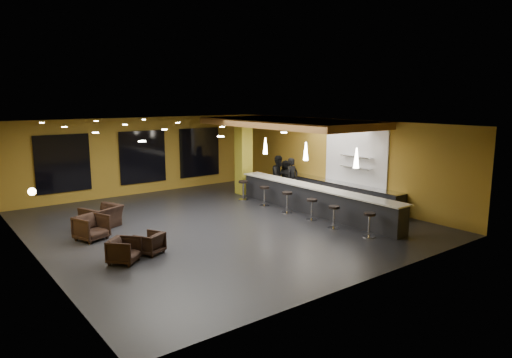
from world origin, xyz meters
TOP-DOWN VIEW (x-y plane):
  - floor at (0.00, 0.00)m, footprint 12.00×13.00m
  - ceiling at (0.00, 0.00)m, footprint 12.00×13.00m
  - wall_back at (0.00, 6.55)m, footprint 12.00×0.10m
  - wall_front at (0.00, -6.55)m, footprint 12.00×0.10m
  - wall_left at (-6.05, 0.00)m, footprint 0.10×13.00m
  - wall_right at (6.05, 0.00)m, footprint 0.10×13.00m
  - wood_soffit at (4.00, 1.00)m, footprint 3.60×8.00m
  - window_left at (-3.50, 6.44)m, footprint 2.20×0.06m
  - window_center at (0.00, 6.44)m, footprint 2.20×0.06m
  - window_right at (3.00, 6.44)m, footprint 2.20×0.06m
  - tile_backsplash at (5.96, -1.00)m, footprint 0.06×3.20m
  - bar_counter at (3.65, -1.00)m, footprint 0.60×8.00m
  - bar_top at (3.65, -1.00)m, footprint 0.78×8.10m
  - prep_counter at (5.65, -0.50)m, footprint 0.70×6.00m
  - prep_top at (5.65, -0.50)m, footprint 0.72×6.00m
  - wall_shelf_lower at (5.82, -1.20)m, footprint 0.30×1.50m
  - wall_shelf_upper at (5.82, -1.20)m, footprint 0.30×1.50m
  - column at (3.65, 3.60)m, footprint 0.60×0.60m
  - wall_sconce at (-5.88, 0.50)m, footprint 0.22×0.22m
  - pendant_0 at (3.65, -3.00)m, footprint 0.20×0.20m
  - pendant_1 at (3.65, -0.50)m, footprint 0.20×0.20m
  - pendant_2 at (3.65, 2.00)m, footprint 0.20×0.20m
  - staff_a at (4.73, 1.47)m, footprint 0.71×0.53m
  - staff_b at (4.59, 2.18)m, footprint 0.91×0.71m
  - staff_c at (5.25, 2.49)m, footprint 0.85×0.67m
  - armchair_a at (-4.18, -1.74)m, footprint 1.03×1.03m
  - armchair_b at (-3.33, -1.50)m, footprint 0.91×0.91m
  - armchair_c at (-4.22, 0.81)m, footprint 1.09×1.10m
  - armchair_d at (-3.50, 1.97)m, footprint 1.46×1.39m
  - bar_stool_0 at (2.88, -4.27)m, footprint 0.40×0.40m
  - bar_stool_1 at (2.72, -2.91)m, footprint 0.40×0.40m
  - bar_stool_2 at (2.89, -1.67)m, footprint 0.39×0.39m
  - bar_stool_3 at (2.85, -0.36)m, footprint 0.42×0.42m
  - bar_stool_4 at (2.87, 1.07)m, footprint 0.41×0.41m
  - bar_stool_5 at (2.83, 2.49)m, footprint 0.43×0.43m

SIDE VIEW (x-z plane):
  - floor at x=0.00m, z-range -0.10..0.00m
  - armchair_b at x=-3.33m, z-range 0.00..0.62m
  - armchair_a at x=-4.18m, z-range 0.00..0.68m
  - armchair_d at x=-3.50m, z-range 0.00..0.75m
  - armchair_c at x=-4.22m, z-range 0.00..0.78m
  - prep_counter at x=5.65m, z-range 0.00..0.86m
  - bar_stool_2 at x=2.89m, z-range 0.11..0.88m
  - bar_counter at x=3.65m, z-range 0.00..1.00m
  - bar_stool_1 at x=2.72m, z-range 0.11..0.89m
  - bar_stool_0 at x=2.88m, z-range 0.11..0.91m
  - bar_stool_4 at x=2.87m, z-range 0.11..0.93m
  - bar_stool_3 at x=2.85m, z-range 0.12..0.94m
  - bar_stool_5 at x=2.83m, z-range 0.12..0.96m
  - staff_c at x=5.25m, z-range 0.00..1.54m
  - prep_top at x=5.65m, z-range 0.87..0.90m
  - staff_a at x=4.73m, z-range 0.00..1.79m
  - staff_b at x=4.59m, z-range 0.00..1.84m
  - bar_top at x=3.65m, z-range 1.00..1.05m
  - wall_shelf_lower at x=5.82m, z-range 1.59..1.61m
  - window_left at x=-3.50m, z-range 0.50..2.90m
  - window_center at x=0.00m, z-range 0.50..2.90m
  - window_right at x=3.00m, z-range 0.50..2.90m
  - wall_back at x=0.00m, z-range 0.00..3.50m
  - wall_front at x=0.00m, z-range 0.00..3.50m
  - wall_left at x=-6.05m, z-range 0.00..3.50m
  - wall_right at x=6.05m, z-range 0.00..3.50m
  - column at x=3.65m, z-range 0.00..3.50m
  - wall_sconce at x=-5.88m, z-range 1.69..1.91m
  - tile_backsplash at x=5.96m, z-range 0.80..3.20m
  - wall_shelf_upper at x=5.82m, z-range 2.03..2.06m
  - pendant_0 at x=3.65m, z-range 2.00..2.70m
  - pendant_1 at x=3.65m, z-range 2.00..2.70m
  - pendant_2 at x=3.65m, z-range 2.00..2.70m
  - wood_soffit at x=4.00m, z-range 3.22..3.50m
  - ceiling at x=0.00m, z-range 3.50..3.60m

